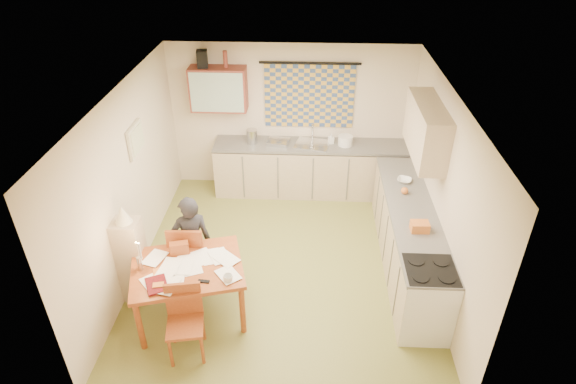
# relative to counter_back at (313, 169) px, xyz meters

# --- Properties ---
(floor) EXTENTS (4.00, 4.50, 0.02)m
(floor) POSITION_rel_counter_back_xyz_m (-0.39, -1.95, -0.46)
(floor) COLOR olive
(floor) RESTS_ON ground
(ceiling) EXTENTS (4.00, 4.50, 0.02)m
(ceiling) POSITION_rel_counter_back_xyz_m (-0.39, -1.95, 2.06)
(ceiling) COLOR white
(ceiling) RESTS_ON floor
(wall_back) EXTENTS (4.00, 0.02, 2.50)m
(wall_back) POSITION_rel_counter_back_xyz_m (-0.39, 0.31, 0.80)
(wall_back) COLOR beige
(wall_back) RESTS_ON floor
(wall_front) EXTENTS (4.00, 0.02, 2.50)m
(wall_front) POSITION_rel_counter_back_xyz_m (-0.39, -4.21, 0.80)
(wall_front) COLOR beige
(wall_front) RESTS_ON floor
(wall_left) EXTENTS (0.02, 4.50, 2.50)m
(wall_left) POSITION_rel_counter_back_xyz_m (-2.40, -1.95, 0.80)
(wall_left) COLOR beige
(wall_left) RESTS_ON floor
(wall_right) EXTENTS (0.02, 4.50, 2.50)m
(wall_right) POSITION_rel_counter_back_xyz_m (1.62, -1.95, 0.80)
(wall_right) COLOR beige
(wall_right) RESTS_ON floor
(window_blind) EXTENTS (1.45, 0.03, 1.05)m
(window_blind) POSITION_rel_counter_back_xyz_m (-0.09, 0.27, 1.20)
(window_blind) COLOR #304979
(window_blind) RESTS_ON wall_back
(curtain_rod) EXTENTS (1.60, 0.04, 0.04)m
(curtain_rod) POSITION_rel_counter_back_xyz_m (-0.09, 0.25, 1.75)
(curtain_rod) COLOR black
(curtain_rod) RESTS_ON wall_back
(wall_cabinet) EXTENTS (0.90, 0.34, 0.70)m
(wall_cabinet) POSITION_rel_counter_back_xyz_m (-1.54, 0.13, 1.35)
(wall_cabinet) COLOR maroon
(wall_cabinet) RESTS_ON wall_back
(wall_cabinet_glass) EXTENTS (0.84, 0.02, 0.64)m
(wall_cabinet_glass) POSITION_rel_counter_back_xyz_m (-1.54, -0.04, 1.35)
(wall_cabinet_glass) COLOR #99B2A5
(wall_cabinet_glass) RESTS_ON wall_back
(upper_cabinet_right) EXTENTS (0.34, 1.30, 0.70)m
(upper_cabinet_right) POSITION_rel_counter_back_xyz_m (1.44, -1.40, 1.40)
(upper_cabinet_right) COLOR tan
(upper_cabinet_right) RESTS_ON wall_right
(framed_print) EXTENTS (0.04, 0.50, 0.40)m
(framed_print) POSITION_rel_counter_back_xyz_m (-2.36, -1.55, 1.25)
(framed_print) COLOR beige
(framed_print) RESTS_ON wall_left
(print_canvas) EXTENTS (0.01, 0.42, 0.32)m
(print_canvas) POSITION_rel_counter_back_xyz_m (-2.34, -1.55, 1.25)
(print_canvas) COLOR white
(print_canvas) RESTS_ON wall_left
(counter_back) EXTENTS (3.30, 0.62, 0.92)m
(counter_back) POSITION_rel_counter_back_xyz_m (0.00, 0.00, 0.00)
(counter_back) COLOR tan
(counter_back) RESTS_ON floor
(counter_right) EXTENTS (0.62, 2.95, 0.92)m
(counter_right) POSITION_rel_counter_back_xyz_m (1.31, -1.88, -0.00)
(counter_right) COLOR tan
(counter_right) RESTS_ON floor
(stove) EXTENTS (0.59, 0.59, 0.92)m
(stove) POSITION_rel_counter_back_xyz_m (1.31, -3.06, 0.01)
(stove) COLOR white
(stove) RESTS_ON floor
(sink) EXTENTS (0.63, 0.56, 0.10)m
(sink) POSITION_rel_counter_back_xyz_m (-0.02, 0.00, 0.43)
(sink) COLOR silver
(sink) RESTS_ON counter_back
(tap) EXTENTS (0.03, 0.03, 0.28)m
(tap) POSITION_rel_counter_back_xyz_m (-0.02, 0.18, 0.61)
(tap) COLOR silver
(tap) RESTS_ON counter_back
(dish_rack) EXTENTS (0.39, 0.35, 0.06)m
(dish_rack) POSITION_rel_counter_back_xyz_m (-0.58, -0.00, 0.50)
(dish_rack) COLOR silver
(dish_rack) RESTS_ON counter_back
(kettle) EXTENTS (0.21, 0.21, 0.24)m
(kettle) POSITION_rel_counter_back_xyz_m (-1.02, -0.00, 0.59)
(kettle) COLOR silver
(kettle) RESTS_ON counter_back
(mixing_bowl) EXTENTS (0.30, 0.30, 0.16)m
(mixing_bowl) POSITION_rel_counter_back_xyz_m (0.52, -0.00, 0.55)
(mixing_bowl) COLOR white
(mixing_bowl) RESTS_ON counter_back
(soap_bottle) EXTENTS (0.14, 0.14, 0.17)m
(soap_bottle) POSITION_rel_counter_back_xyz_m (0.29, 0.05, 0.56)
(soap_bottle) COLOR white
(soap_bottle) RESTS_ON counter_back
(bowl) EXTENTS (0.33, 0.33, 0.05)m
(bowl) POSITION_rel_counter_back_xyz_m (1.31, -1.15, 0.49)
(bowl) COLOR white
(bowl) RESTS_ON counter_right
(orange_bag) EXTENTS (0.23, 0.17, 0.12)m
(orange_bag) POSITION_rel_counter_back_xyz_m (1.31, -2.34, 0.53)
(orange_bag) COLOR #CB6C2B
(orange_bag) RESTS_ON counter_right
(fruit_orange) EXTENTS (0.10, 0.10, 0.10)m
(fruit_orange) POSITION_rel_counter_back_xyz_m (1.26, -1.48, 0.52)
(fruit_orange) COLOR #CB6C2B
(fruit_orange) RESTS_ON counter_right
(speaker) EXTENTS (0.19, 0.22, 0.26)m
(speaker) POSITION_rel_counter_back_xyz_m (-1.76, 0.13, 1.83)
(speaker) COLOR black
(speaker) RESTS_ON wall_cabinet
(bottle_green) EXTENTS (0.07, 0.07, 0.26)m
(bottle_green) POSITION_rel_counter_back_xyz_m (-1.72, 0.13, 1.83)
(bottle_green) COLOR #195926
(bottle_green) RESTS_ON wall_cabinet
(bottle_brown) EXTENTS (0.07, 0.07, 0.26)m
(bottle_brown) POSITION_rel_counter_back_xyz_m (-1.40, 0.13, 1.83)
(bottle_brown) COLOR maroon
(bottle_brown) RESTS_ON wall_cabinet
(dining_table) EXTENTS (1.48, 1.27, 0.75)m
(dining_table) POSITION_rel_counter_back_xyz_m (-1.46, -2.95, -0.07)
(dining_table) COLOR brown
(dining_table) RESTS_ON floor
(chair_far) EXTENTS (0.46, 0.46, 0.99)m
(chair_far) POSITION_rel_counter_back_xyz_m (-1.57, -2.40, -0.15)
(chair_far) COLOR brown
(chair_far) RESTS_ON floor
(chair_near) EXTENTS (0.46, 0.46, 0.88)m
(chair_near) POSITION_rel_counter_back_xyz_m (-1.38, -3.53, -0.18)
(chair_near) COLOR brown
(chair_near) RESTS_ON floor
(person) EXTENTS (0.70, 0.64, 1.35)m
(person) POSITION_rel_counter_back_xyz_m (-1.53, -2.40, 0.23)
(person) COLOR black
(person) RESTS_ON floor
(shelf_stand) EXTENTS (0.32, 0.30, 1.16)m
(shelf_stand) POSITION_rel_counter_back_xyz_m (-2.23, -2.66, 0.13)
(shelf_stand) COLOR tan
(shelf_stand) RESTS_ON floor
(lampshade) EXTENTS (0.20, 0.20, 0.22)m
(lampshade) POSITION_rel_counter_back_xyz_m (-2.23, -2.66, 0.82)
(lampshade) COLOR beige
(lampshade) RESTS_ON shelf_stand
(letter_rack) EXTENTS (0.24, 0.15, 0.16)m
(letter_rack) POSITION_rel_counter_back_xyz_m (-1.60, -2.72, 0.38)
(letter_rack) COLOR brown
(letter_rack) RESTS_ON dining_table
(mug) EXTENTS (0.20, 0.20, 0.09)m
(mug) POSITION_rel_counter_back_xyz_m (-0.94, -3.17, 0.34)
(mug) COLOR white
(mug) RESTS_ON dining_table
(magazine) EXTENTS (0.45, 0.47, 0.03)m
(magazine) POSITION_rel_counter_back_xyz_m (-1.82, -3.33, 0.31)
(magazine) COLOR maroon
(magazine) RESTS_ON dining_table
(book) EXTENTS (0.34, 0.37, 0.02)m
(book) POSITION_rel_counter_back_xyz_m (-1.80, -3.14, 0.31)
(book) COLOR #CB6C2B
(book) RESTS_ON dining_table
(orange_box) EXTENTS (0.13, 0.10, 0.04)m
(orange_box) POSITION_rel_counter_back_xyz_m (-1.70, -3.31, 0.32)
(orange_box) COLOR #CB6C2B
(orange_box) RESTS_ON dining_table
(eyeglasses) EXTENTS (0.13, 0.05, 0.02)m
(eyeglasses) POSITION_rel_counter_back_xyz_m (-1.22, -3.20, 0.31)
(eyeglasses) COLOR black
(eyeglasses) RESTS_ON dining_table
(candle_holder) EXTENTS (0.06, 0.06, 0.18)m
(candle_holder) POSITION_rel_counter_back_xyz_m (-1.98, -3.02, 0.39)
(candle_holder) COLOR silver
(candle_holder) RESTS_ON dining_table
(candle) EXTENTS (0.03, 0.03, 0.22)m
(candle) POSITION_rel_counter_back_xyz_m (-1.94, -3.04, 0.59)
(candle) COLOR white
(candle) RESTS_ON dining_table
(candle_flame) EXTENTS (0.02, 0.02, 0.02)m
(candle_flame) POSITION_rel_counter_back_xyz_m (-1.96, -3.05, 0.71)
(candle_flame) COLOR #FFCC66
(candle_flame) RESTS_ON dining_table
(papers) EXTENTS (1.24, 0.89, 0.02)m
(papers) POSITION_rel_counter_back_xyz_m (-1.44, -2.96, 0.31)
(papers) COLOR white
(papers) RESTS_ON dining_table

